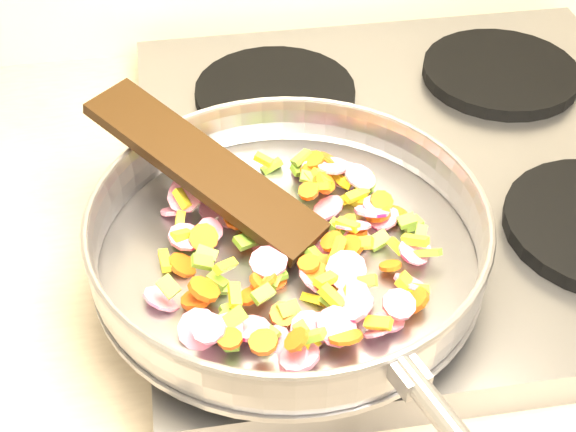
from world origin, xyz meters
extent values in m
cube|color=#939399|center=(-0.70, 1.67, 0.92)|extent=(0.60, 0.60, 0.04)
cylinder|color=black|center=(-0.84, 1.52, 0.95)|extent=(0.19, 0.19, 0.02)
cylinder|color=black|center=(-0.84, 1.81, 0.95)|extent=(0.19, 0.19, 0.02)
cylinder|color=black|center=(-0.56, 1.81, 0.95)|extent=(0.19, 0.19, 0.02)
cylinder|color=#9E9EA5|center=(-0.87, 1.52, 0.96)|extent=(0.35, 0.35, 0.01)
torus|color=#9E9EA5|center=(-0.87, 1.52, 0.99)|extent=(0.40, 0.40, 0.05)
torus|color=#9E9EA5|center=(-0.87, 1.52, 1.01)|extent=(0.36, 0.36, 0.01)
cube|color=#9E9EA5|center=(-0.81, 1.35, 1.00)|extent=(0.03, 0.04, 0.02)
cylinder|color=#D35112|center=(-0.83, 1.51, 0.98)|extent=(0.02, 0.03, 0.01)
cube|color=#71AA2E|center=(-0.92, 1.62, 0.98)|extent=(0.02, 0.02, 0.02)
cube|color=yellow|center=(-0.80, 1.58, 0.97)|extent=(0.02, 0.02, 0.01)
cylinder|color=#DC1561|center=(-0.80, 1.62, 0.97)|extent=(0.04, 0.04, 0.02)
cube|color=yellow|center=(-0.82, 1.52, 0.99)|extent=(0.02, 0.02, 0.01)
cylinder|color=#D35112|center=(-0.84, 1.49, 0.97)|extent=(0.03, 0.03, 0.02)
cylinder|color=#DC1561|center=(-0.78, 1.56, 0.98)|extent=(0.04, 0.04, 0.01)
cylinder|color=#DC1561|center=(-0.83, 1.43, 0.99)|extent=(0.03, 0.04, 0.03)
cube|color=yellow|center=(-0.83, 1.50, 0.98)|extent=(0.02, 0.03, 0.02)
cylinder|color=#DC1561|center=(-0.77, 1.55, 0.97)|extent=(0.04, 0.04, 0.02)
cylinder|color=#DC1561|center=(-0.82, 1.54, 0.97)|extent=(0.03, 0.04, 0.02)
cube|color=#71AA2E|center=(-0.84, 1.60, 0.97)|extent=(0.02, 0.02, 0.02)
cube|color=yellow|center=(-0.78, 1.55, 0.97)|extent=(0.02, 0.01, 0.01)
cube|color=yellow|center=(-0.87, 1.52, 0.98)|extent=(0.02, 0.01, 0.01)
cylinder|color=#DC1561|center=(-0.96, 1.55, 0.97)|extent=(0.04, 0.04, 0.01)
cylinder|color=#D35112|center=(-0.78, 1.44, 0.97)|extent=(0.03, 0.04, 0.02)
cylinder|color=#D35112|center=(-0.83, 1.61, 0.98)|extent=(0.03, 0.03, 0.02)
cylinder|color=#DC1561|center=(-0.85, 1.41, 0.98)|extent=(0.03, 0.04, 0.02)
cylinder|color=#D35112|center=(-0.95, 1.47, 0.98)|extent=(0.04, 0.04, 0.02)
cube|color=yellow|center=(-0.93, 1.49, 0.99)|extent=(0.02, 0.02, 0.02)
cylinder|color=#DC1561|center=(-0.79, 1.59, 0.98)|extent=(0.04, 0.05, 0.02)
cube|color=yellow|center=(-0.79, 1.58, 0.98)|extent=(0.03, 0.02, 0.01)
cube|color=#71AA2E|center=(-0.93, 1.43, 0.99)|extent=(0.02, 0.02, 0.02)
cylinder|color=#DC1561|center=(-0.97, 1.59, 0.97)|extent=(0.04, 0.03, 0.02)
cube|color=yellow|center=(-0.76, 1.50, 0.99)|extent=(0.02, 0.02, 0.02)
cylinder|color=#D35112|center=(-0.81, 1.53, 0.97)|extent=(0.03, 0.03, 0.02)
cube|color=yellow|center=(-0.82, 1.53, 0.98)|extent=(0.02, 0.02, 0.01)
cylinder|color=#DC1561|center=(-0.82, 1.45, 0.97)|extent=(0.04, 0.04, 0.02)
cube|color=#71AA2E|center=(-0.94, 1.49, 0.97)|extent=(0.02, 0.02, 0.01)
cube|color=#71AA2E|center=(-0.84, 1.60, 0.98)|extent=(0.02, 0.02, 0.01)
cylinder|color=#DC1561|center=(-0.94, 1.55, 0.98)|extent=(0.03, 0.03, 0.02)
cylinder|color=#D35112|center=(-0.91, 1.46, 0.97)|extent=(0.02, 0.02, 0.01)
cylinder|color=#D35112|center=(-0.82, 1.50, 0.98)|extent=(0.03, 0.03, 0.02)
cube|color=#71AA2E|center=(-0.87, 1.40, 0.98)|extent=(0.03, 0.02, 0.02)
cylinder|color=#DC1561|center=(-0.87, 1.53, 0.98)|extent=(0.03, 0.03, 0.01)
cylinder|color=#DC1561|center=(-0.81, 1.41, 0.97)|extent=(0.03, 0.03, 0.03)
cube|color=#71AA2E|center=(-0.81, 1.63, 0.97)|extent=(0.02, 0.02, 0.01)
cube|color=#71AA2E|center=(-0.90, 1.45, 0.99)|extent=(0.02, 0.02, 0.01)
cube|color=#71AA2E|center=(-0.93, 1.42, 0.97)|extent=(0.02, 0.03, 0.02)
cylinder|color=#DC1561|center=(-0.79, 1.43, 0.98)|extent=(0.03, 0.03, 0.01)
cylinder|color=#D35112|center=(-0.76, 1.55, 0.97)|extent=(0.03, 0.03, 0.02)
cylinder|color=#DC1561|center=(-0.86, 1.42, 0.97)|extent=(0.03, 0.03, 0.02)
cylinder|color=#D35112|center=(-0.89, 1.44, 0.97)|extent=(0.03, 0.03, 0.01)
cube|color=#71AA2E|center=(-0.75, 1.48, 0.98)|extent=(0.02, 0.02, 0.02)
cylinder|color=#DC1561|center=(-0.87, 1.42, 0.97)|extent=(0.05, 0.04, 0.02)
cylinder|color=#DC1561|center=(-0.96, 1.44, 0.97)|extent=(0.05, 0.04, 0.03)
cylinder|color=#DC1561|center=(-0.83, 1.44, 0.99)|extent=(0.04, 0.05, 0.04)
cylinder|color=#D35112|center=(-0.91, 1.61, 0.97)|extent=(0.03, 0.03, 0.02)
cube|color=#71AA2E|center=(-0.89, 1.48, 0.98)|extent=(0.02, 0.02, 0.01)
cylinder|color=#D35112|center=(-0.89, 1.49, 0.97)|extent=(0.02, 0.02, 0.01)
cylinder|color=#DC1561|center=(-0.90, 1.58, 0.97)|extent=(0.05, 0.04, 0.03)
cube|color=yellow|center=(-0.80, 1.60, 0.97)|extent=(0.02, 0.02, 0.01)
cylinder|color=#DC1561|center=(-0.81, 1.53, 0.98)|extent=(0.04, 0.03, 0.02)
cylinder|color=#D35112|center=(-0.88, 1.60, 0.98)|extent=(0.04, 0.03, 0.02)
cylinder|color=#D35112|center=(-0.82, 1.59, 0.98)|extent=(0.03, 0.03, 0.02)
cube|color=#71AA2E|center=(-0.86, 1.54, 0.98)|extent=(0.02, 0.02, 0.01)
cylinder|color=#DC1561|center=(-0.86, 1.53, 0.97)|extent=(0.04, 0.04, 0.02)
cube|color=#71AA2E|center=(-0.91, 1.60, 0.98)|extent=(0.02, 0.02, 0.02)
cube|color=#71AA2E|center=(-0.86, 1.54, 0.98)|extent=(0.02, 0.02, 0.01)
cube|color=yellow|center=(-0.78, 1.46, 0.98)|extent=(0.02, 0.02, 0.02)
cube|color=yellow|center=(-0.85, 1.46, 0.98)|extent=(0.02, 0.02, 0.01)
cylinder|color=#DC1561|center=(-0.79, 1.55, 0.98)|extent=(0.04, 0.04, 0.02)
cube|color=#71AA2E|center=(-0.80, 1.62, 0.98)|extent=(0.02, 0.02, 0.01)
cylinder|color=#DC1561|center=(-0.82, 1.57, 0.97)|extent=(0.04, 0.04, 0.02)
cube|color=#71AA2E|center=(-0.94, 1.48, 0.97)|extent=(0.02, 0.01, 0.01)
cube|color=#71AA2E|center=(-0.84, 1.63, 0.98)|extent=(0.02, 0.02, 0.01)
cube|color=#71AA2E|center=(-0.79, 1.52, 0.97)|extent=(0.02, 0.02, 0.01)
cylinder|color=#DC1561|center=(-0.76, 1.50, 0.96)|extent=(0.04, 0.04, 0.01)
cylinder|color=#D35112|center=(-0.85, 1.48, 0.98)|extent=(0.03, 0.03, 0.01)
cube|color=#71AA2E|center=(-0.95, 1.60, 0.98)|extent=(0.02, 0.02, 0.01)
cube|color=#71AA2E|center=(-0.76, 1.53, 0.98)|extent=(0.02, 0.01, 0.01)
cube|color=#71AA2E|center=(-0.87, 1.65, 0.97)|extent=(0.02, 0.02, 0.02)
cylinder|color=#D35112|center=(-0.96, 1.47, 0.97)|extent=(0.03, 0.03, 0.02)
cylinder|color=#DC1561|center=(-0.95, 1.60, 0.98)|extent=(0.03, 0.03, 0.01)
cube|color=#71AA2E|center=(-0.89, 1.48, 0.97)|extent=(0.02, 0.01, 0.01)
cube|color=#71AA2E|center=(-0.90, 1.42, 0.97)|extent=(0.02, 0.02, 0.01)
cube|color=#71AA2E|center=(-0.94, 1.52, 0.98)|extent=(0.02, 0.02, 0.01)
cylinder|color=#DC1561|center=(-0.83, 1.47, 0.98)|extent=(0.05, 0.05, 0.03)
cube|color=yellow|center=(-0.98, 1.52, 0.97)|extent=(0.01, 0.02, 0.01)
cube|color=#71AA2E|center=(-0.78, 1.60, 0.97)|extent=(0.02, 0.02, 0.01)
cube|color=#71AA2E|center=(-0.96, 1.55, 0.97)|extent=(0.02, 0.02, 0.01)
cylinder|color=#DC1561|center=(-0.89, 1.40, 0.97)|extent=(0.04, 0.05, 0.03)
cylinder|color=#D35112|center=(-0.83, 1.45, 0.98)|extent=(0.03, 0.03, 0.02)
cylinder|color=#D35112|center=(-0.85, 1.57, 0.97)|extent=(0.03, 0.03, 0.03)
cube|color=yellow|center=(-0.96, 1.55, 0.98)|extent=(0.02, 0.02, 0.01)
cylinder|color=#DC1561|center=(-0.80, 1.42, 0.97)|extent=(0.04, 0.04, 0.02)
cylinder|color=#D35112|center=(-0.88, 1.56, 0.98)|extent=(0.04, 0.04, 0.02)
cube|color=#71AA2E|center=(-0.98, 1.48, 0.98)|extent=(0.02, 0.02, 0.02)
cube|color=#71AA2E|center=(-0.84, 1.43, 0.97)|extent=(0.02, 0.02, 0.01)
cube|color=yellow|center=(-0.96, 1.58, 0.99)|extent=(0.02, 0.02, 0.02)
cube|color=#71AA2E|center=(-0.90, 1.64, 0.97)|extent=(0.01, 0.02, 0.02)
cylinder|color=#DC1561|center=(-0.77, 1.46, 0.97)|extent=(0.04, 0.04, 0.02)
cylinder|color=#DC1561|center=(-0.85, 1.47, 0.97)|extent=(0.03, 0.04, 0.02)
cube|color=yellow|center=(-0.80, 1.61, 0.97)|extent=(0.02, 0.03, 0.01)
cylinder|color=#DC1561|center=(-0.83, 1.61, 0.98)|extent=(0.03, 0.03, 0.03)
cube|color=yellow|center=(-0.83, 1.58, 0.98)|extent=(0.02, 0.02, 0.02)
cylinder|color=#DC1561|center=(-0.88, 1.56, 0.97)|extent=(0.03, 0.03, 0.02)
cube|color=yellow|center=(-0.90, 1.57, 0.97)|extent=(0.03, 0.02, 0.02)
cylinder|color=#D35112|center=(-0.77, 1.56, 0.98)|extent=(0.03, 0.03, 0.02)
cylinder|color=#DC1561|center=(-0.90, 1.42, 0.96)|extent=(0.04, 0.04, 0.02)
cube|color=#71AA2E|center=(-0.91, 1.53, 0.98)|extent=(0.03, 0.02, 0.01)
cube|color=yellow|center=(-0.82, 1.60, 0.98)|extent=(0.02, 0.02, 0.02)
cylinder|color=#D35112|center=(-0.90, 1.64, 0.97)|extent=(0.03, 0.03, 0.02)
cube|color=yellow|center=(-0.79, 1.58, 0.97)|extent=(0.02, 0.02, 0.02)
cube|color=#71AA2E|center=(-0.84, 1.63, 0.97)|extent=(0.02, 0.02, 0.01)
cylinder|color=#DC1561|center=(-0.89, 1.49, 0.98)|extent=(0.04, 0.04, 0.01)
cube|color=#71AA2E|center=(-0.75, 1.53, 0.97)|extent=(0.02, 0.02, 0.01)
cylinder|color=#D35112|center=(-0.81, 1.63, 0.98)|extent=(0.03, 0.03, 0.02)
cube|color=#71AA2E|center=(-0.75, 1.51, 0.98)|extent=(0.02, 0.02, 0.02)
cube|color=yellow|center=(-0.81, 1.41, 0.98)|extent=(0.02, 0.02, 0.02)
cylinder|color=#DC1561|center=(-0.88, 1.40, 0.97)|extent=(0.04, 0.04, 0.02)
cube|color=yellow|center=(-0.77, 1.45, 0.97)|extent=(0.02, 0.01, 0.01)
cylinder|color=#D35112|center=(-0.90, 1.47, 0.98)|extent=(0.03, 0.03, 0.02)
cube|color=#71AA2E|center=(-0.85, 1.45, 0.97)|extent=(0.02, 0.02, 0.01)
cylinder|color=#DC1561|center=(-0.83, 1.64, 0.97)|extent=(0.04, 0.04, 0.00)
cylinder|color=#DC1561|center=(-0.92, 1.43, 0.97)|extent=(0.05, 0.05, 0.02)
cube|color=#71AA2E|center=(-0.93, 1.45, 0.97)|extent=(0.02, 0.02, 0.01)
cube|color=yellow|center=(-0.85, 1.44, 0.98)|extent=(0.02, 0.02, 0.02)
cube|color=yellow|center=(-0.81, 1.50, 0.98)|extent=(0.03, 0.02, 0.02)
cube|color=#71AA2E|center=(-0.95, 1.50, 0.98)|extent=(0.02, 0.01, 0.02)
cylinder|color=#D35112|center=(-0.83, 1.63, 0.98)|extent=(0.03, 0.03, 0.01)
cube|color=#71AA2E|center=(-0.88, 1.45, 0.97)|extent=(0.02, 0.02, 0.01)
cylinder|color=#D35112|center=(-0.90, 1.47, 0.98)|extent=(0.02, 0.03, 0.02)
cube|color=#71AA2E|center=(-0.94, 1.44, 0.97)|extent=(0.02, 0.02, 0.02)
cylinder|color=#DC1561|center=(-0.95, 1.43, 0.98)|extent=(0.03, 0.03, 0.01)
cylinder|color=#D35112|center=(-0.94, 1.54, 0.98)|extent=(0.03, 0.03, 0.02)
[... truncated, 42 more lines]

